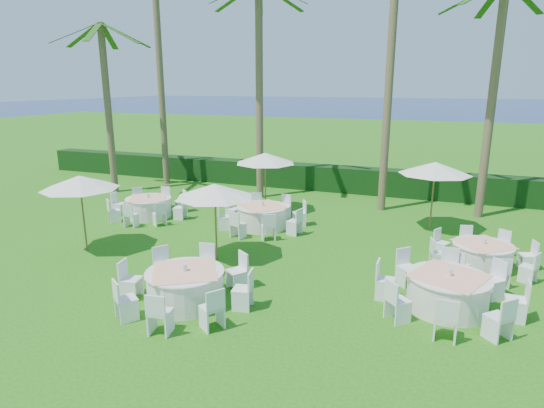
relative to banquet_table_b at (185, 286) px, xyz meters
The scene contains 17 objects.
ground 1.19m from the banquet_table_b, 54.04° to the left, with size 120.00×120.00×0.00m, color #236311.
hedge 12.92m from the banquet_table_b, 87.10° to the left, with size 34.00×1.00×1.20m, color black.
ocean 102.90m from the banquet_table_b, 89.64° to the left, with size 260.00×260.00×0.00m, color navy.
banquet_table_b is the anchor object (origin of this frame).
banquet_table_c 6.13m from the banquet_table_b, 17.86° to the left, with size 3.27×3.27×0.99m.
banquet_table_d 7.80m from the banquet_table_b, 131.54° to the left, with size 3.08×3.08×0.93m.
banquet_table_e 6.15m from the banquet_table_b, 94.51° to the left, with size 3.20×3.20×0.97m.
banquet_table_f 8.28m from the banquet_table_b, 35.42° to the left, with size 2.84×2.84×0.88m.
umbrella_a 5.49m from the banquet_table_b, 157.23° to the left, with size 2.34×2.34×2.39m.
umbrella_b 3.29m from the banquet_table_b, 102.32° to the left, with size 2.29×2.29×2.30m.
umbrella_c 8.40m from the banquet_table_b, 97.98° to the left, with size 2.40×2.40×2.43m.
umbrella_d 9.71m from the banquet_table_b, 56.58° to the left, with size 2.49×2.49×2.46m.
palm_a 15.07m from the banquet_table_b, 125.10° to the left, with size 4.26×4.36×11.20m.
palm_b 11.58m from the banquet_table_b, 102.45° to the left, with size 4.39×4.21×9.15m.
palm_c 12.09m from the banquet_table_b, 72.23° to the left, with size 4.15×4.40×11.30m.
palm_d 13.29m from the banquet_table_b, 56.22° to the left, with size 4.37×4.24×8.60m.
palm_f 13.46m from the banquet_table_b, 136.23° to the left, with size 4.40×4.14×7.73m.
Camera 1 is at (4.76, -9.46, 5.06)m, focal length 30.00 mm.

